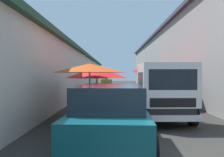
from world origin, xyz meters
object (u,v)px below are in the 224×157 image
(fruit_stall_far_right, at_px, (151,71))
(vendor_by_crates, at_px, (106,88))
(parked_scooter, at_px, (97,92))
(fruit_stall_far_left, at_px, (89,78))
(hatchback_car, at_px, (110,114))
(fruit_stall_near_right, at_px, (97,76))
(delivery_truck, at_px, (162,93))
(fruit_stall_mid_lane, at_px, (152,72))
(vendor_in_shade, at_px, (102,86))
(fruit_stall_near_left, at_px, (160,72))

(fruit_stall_far_right, relative_size, vendor_by_crates, 1.44)
(fruit_stall_far_right, xyz_separation_m, parked_scooter, (2.41, 3.53, -1.45))
(fruit_stall_far_left, distance_m, vendor_by_crates, 4.31)
(parked_scooter, bearing_deg, vendor_by_crates, -170.34)
(hatchback_car, bearing_deg, fruit_stall_near_right, 8.18)
(delivery_truck, distance_m, vendor_by_crates, 4.34)
(fruit_stall_mid_lane, bearing_deg, fruit_stall_near_right, 156.52)
(fruit_stall_mid_lane, relative_size, fruit_stall_far_left, 1.11)
(delivery_truck, bearing_deg, fruit_stall_near_right, 54.47)
(delivery_truck, height_order, vendor_by_crates, delivery_truck)
(fruit_stall_near_right, xyz_separation_m, vendor_in_shade, (3.86, -0.01, -0.67))
(delivery_truck, bearing_deg, fruit_stall_far_right, -5.24)
(parked_scooter, bearing_deg, hatchback_car, -174.31)
(fruit_stall_near_left, height_order, vendor_in_shade, fruit_stall_near_left)
(fruit_stall_near_right, distance_m, fruit_stall_far_right, 5.40)
(delivery_truck, bearing_deg, fruit_stall_far_left, 100.22)
(fruit_stall_far_left, height_order, hatchback_car, fruit_stall_far_left)
(fruit_stall_near_right, height_order, vendor_in_shade, fruit_stall_near_right)
(vendor_by_crates, xyz_separation_m, vendor_in_shade, (1.85, 0.33, -0.00))
(fruit_stall_near_left, bearing_deg, fruit_stall_mid_lane, -6.22)
(vendor_by_crates, height_order, parked_scooter, vendor_by_crates)
(hatchback_car, relative_size, vendor_in_shade, 2.36)
(hatchback_car, xyz_separation_m, vendor_by_crates, (6.58, 0.31, 0.25))
(fruit_stall_mid_lane, bearing_deg, vendor_in_shade, 142.66)
(fruit_stall_far_left, relative_size, delivery_truck, 0.50)
(fruit_stall_mid_lane, bearing_deg, fruit_stall_far_left, 160.31)
(vendor_by_crates, relative_size, vendor_in_shade, 1.00)
(fruit_stall_near_right, xyz_separation_m, hatchback_car, (-4.57, -0.66, -0.91))
(delivery_truck, xyz_separation_m, parked_scooter, (8.64, 2.96, -0.59))
(fruit_stall_mid_lane, xyz_separation_m, hatchback_car, (-13.49, 3.22, -1.16))
(vendor_in_shade, height_order, parked_scooter, vendor_in_shade)
(fruit_stall_near_left, xyz_separation_m, vendor_in_shade, (2.02, 3.09, -0.84))
(delivery_truck, bearing_deg, fruit_stall_near_left, -9.84)
(fruit_stall_near_left, height_order, delivery_truck, fruit_stall_near_left)
(fruit_stall_far_right, relative_size, fruit_stall_near_left, 0.93)
(fruit_stall_far_left, height_order, vendor_in_shade, fruit_stall_far_left)
(fruit_stall_mid_lane, distance_m, fruit_stall_far_left, 11.85)
(hatchback_car, distance_m, vendor_by_crates, 6.59)
(vendor_by_crates, bearing_deg, fruit_stall_near_left, -93.53)
(fruit_stall_mid_lane, distance_m, delivery_truck, 10.81)
(fruit_stall_mid_lane, relative_size, delivery_truck, 0.56)
(fruit_stall_far_left, bearing_deg, fruit_stall_near_right, -2.98)
(fruit_stall_far_right, bearing_deg, fruit_stall_mid_lane, -10.49)
(fruit_stall_far_right, xyz_separation_m, vendor_by_crates, (-2.45, 2.70, -0.91))
(fruit_stall_far_right, bearing_deg, fruit_stall_near_left, -178.83)
(delivery_truck, bearing_deg, parked_scooter, 18.92)
(fruit_stall_near_left, height_order, hatchback_car, fruit_stall_near_left)
(fruit_stall_mid_lane, height_order, vendor_in_shade, fruit_stall_mid_lane)
(hatchback_car, xyz_separation_m, delivery_truck, (2.80, -1.82, 0.30))
(vendor_in_shade, bearing_deg, fruit_stall_near_right, 179.78)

